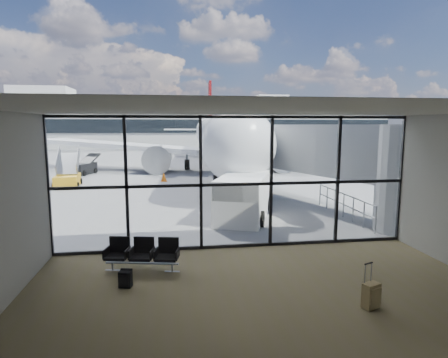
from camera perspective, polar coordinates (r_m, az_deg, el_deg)
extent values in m
plane|color=slate|center=(52.44, -5.90, 3.61)|extent=(220.00, 220.00, 0.00)
cube|color=brown|center=(9.48, 6.34, -17.91)|extent=(12.00, 8.00, 0.01)
cube|color=silver|center=(8.52, 6.83, 10.36)|extent=(12.00, 8.00, 0.02)
cube|color=#B4B4AF|center=(5.14, 18.44, -14.19)|extent=(12.00, 0.02, 4.50)
cube|color=white|center=(12.57, 1.90, -0.59)|extent=(12.00, 0.04, 4.50)
cube|color=black|center=(13.09, 1.86, -10.11)|extent=(12.00, 0.12, 0.10)
cube|color=black|center=(12.58, 1.90, -0.81)|extent=(12.00, 0.12, 0.10)
cube|color=black|center=(12.43, 1.95, 9.44)|extent=(12.00, 0.12, 0.10)
cube|color=black|center=(12.94, -25.25, -1.12)|extent=(0.10, 0.12, 4.50)
cube|color=black|center=(12.45, -14.63, -0.94)|extent=(0.10, 0.12, 4.50)
cube|color=black|center=(12.42, -3.56, -0.71)|extent=(0.10, 0.12, 4.50)
cube|color=black|center=(12.84, 7.18, -0.47)|extent=(0.10, 0.12, 4.50)
cube|color=black|center=(13.67, 16.92, -0.23)|extent=(0.10, 0.12, 4.50)
cube|color=black|center=(14.85, 25.33, -0.02)|extent=(0.10, 0.12, 4.50)
cylinder|color=#929497|center=(16.36, 26.87, 0.05)|extent=(2.80, 2.80, 4.20)
cube|color=#929497|center=(21.36, 10.18, 4.94)|extent=(7.45, 14.81, 2.40)
cube|color=#929497|center=(27.56, 0.26, 5.78)|extent=(2.60, 2.20, 2.60)
cylinder|color=gray|center=(27.62, -1.39, 1.41)|extent=(0.20, 0.20, 1.80)
cylinder|color=gray|center=(27.86, 1.88, 1.46)|extent=(0.20, 0.20, 1.80)
cylinder|color=black|center=(27.81, 0.25, 0.11)|extent=(1.80, 0.56, 0.56)
cylinder|color=gray|center=(15.61, 22.09, -5.82)|extent=(0.06, 0.06, 1.10)
cylinder|color=gray|center=(16.37, 20.50, -5.10)|extent=(0.06, 0.06, 1.10)
cylinder|color=gray|center=(17.14, 19.06, -4.44)|extent=(0.06, 0.06, 1.10)
cylinder|color=gray|center=(17.93, 17.74, -3.84)|extent=(0.06, 0.06, 1.10)
cylinder|color=gray|center=(18.72, 16.54, -3.29)|extent=(0.06, 0.06, 1.10)
cylinder|color=gray|center=(19.53, 15.43, -2.78)|extent=(0.06, 0.06, 1.10)
cylinder|color=gray|center=(20.34, 14.42, -2.31)|extent=(0.06, 0.06, 1.10)
cylinder|color=gray|center=(17.83, 17.82, -2.17)|extent=(0.06, 5.40, 0.06)
cylinder|color=gray|center=(17.92, 17.75, -3.68)|extent=(0.06, 5.40, 0.06)
cube|color=#A5A5A1|center=(74.26, -6.69, 8.03)|extent=(80.00, 12.00, 8.00)
cube|color=black|center=(68.16, -6.54, 8.02)|extent=(80.00, 0.20, 2.40)
cube|color=#A5A5A1|center=(77.83, -25.88, 11.33)|extent=(10.00, 8.00, 3.00)
cube|color=#A5A5A1|center=(77.08, 7.03, 11.74)|extent=(6.00, 6.00, 2.00)
cylinder|color=#382619|center=(89.71, -28.55, 5.65)|extent=(0.50, 0.50, 3.42)
sphere|color=black|center=(89.69, -28.74, 8.31)|extent=(6.27, 6.27, 6.27)
cylinder|color=#382619|center=(87.84, -24.85, 5.62)|extent=(0.50, 0.50, 2.70)
sphere|color=black|center=(87.80, -24.98, 7.77)|extent=(4.95, 4.95, 4.95)
cylinder|color=#382619|center=(86.33, -21.02, 5.92)|extent=(0.50, 0.50, 3.06)
sphere|color=black|center=(86.30, -21.15, 8.40)|extent=(5.61, 5.61, 5.61)
cylinder|color=#382619|center=(85.22, -17.06, 6.20)|extent=(0.50, 0.50, 3.42)
sphere|color=black|center=(85.21, -17.18, 9.01)|extent=(6.27, 6.27, 6.27)
cube|color=gray|center=(11.26, -12.38, -12.42)|extent=(2.10, 0.51, 0.04)
cube|color=black|center=(11.41, -15.99, -11.29)|extent=(0.70, 0.67, 0.08)
cube|color=black|center=(11.57, -15.59, -9.68)|extent=(0.60, 0.19, 0.53)
cube|color=black|center=(11.19, -12.41, -11.54)|extent=(0.70, 0.67, 0.08)
cube|color=black|center=(11.36, -12.08, -9.89)|extent=(0.60, 0.19, 0.53)
cube|color=black|center=(11.03, -8.70, -11.75)|extent=(0.70, 0.67, 0.08)
cube|color=black|center=(11.19, -8.44, -10.07)|extent=(0.60, 0.19, 0.53)
cylinder|color=gray|center=(11.56, -16.62, -12.66)|extent=(0.06, 0.06, 0.24)
cylinder|color=gray|center=(11.11, -7.91, -13.27)|extent=(0.06, 0.06, 0.24)
cube|color=black|center=(10.33, -14.78, -14.56)|extent=(0.36, 0.27, 0.44)
cube|color=black|center=(10.23, -15.03, -14.81)|extent=(0.27, 0.12, 0.30)
cylinder|color=black|center=(10.34, -14.63, -13.24)|extent=(0.31, 0.15, 0.08)
cube|color=olive|center=(9.56, 21.48, -16.19)|extent=(0.45, 0.37, 0.58)
cube|color=olive|center=(9.49, 22.12, -16.41)|extent=(0.32, 0.16, 0.43)
cylinder|color=gray|center=(9.35, 20.69, -13.41)|extent=(0.03, 0.03, 0.49)
cylinder|color=gray|center=(9.51, 21.52, -13.08)|extent=(0.03, 0.03, 0.49)
cube|color=black|center=(9.35, 21.19, -11.89)|extent=(0.25, 0.13, 0.02)
cylinder|color=black|center=(9.66, 20.45, -17.72)|extent=(0.05, 0.07, 0.06)
cylinder|color=black|center=(9.81, 21.27, -17.33)|extent=(0.05, 0.07, 0.06)
cylinder|color=white|center=(34.92, -0.85, 6.54)|extent=(5.95, 31.72, 3.89)
sphere|color=white|center=(19.23, 2.21, 5.17)|extent=(3.89, 3.89, 3.89)
cone|color=white|center=(53.28, -2.15, 7.45)|extent=(4.30, 6.55, 3.89)
cube|color=black|center=(19.83, 2.00, 6.78)|extent=(2.39, 1.41, 0.53)
cube|color=white|center=(36.55, -15.13, 4.93)|extent=(15.97, 9.17, 1.25)
cylinder|color=black|center=(34.06, -9.96, 3.10)|extent=(2.44, 3.71, 2.21)
cube|color=white|center=(52.72, -5.81, 7.52)|extent=(6.08, 3.39, 0.19)
cube|color=white|center=(37.64, 12.80, 5.10)|extent=(16.16, 7.34, 1.25)
cylinder|color=black|center=(34.78, 8.30, 3.24)|extent=(2.44, 3.71, 2.21)
cube|color=white|center=(53.00, 1.54, 7.56)|extent=(5.99, 2.70, 0.19)
cube|color=#5E0D0F|center=(53.35, -2.17, 11.18)|extent=(0.58, 4.01, 6.31)
cylinder|color=gray|center=(21.56, 1.51, -0.96)|extent=(0.21, 0.21, 1.47)
cylinder|color=black|center=(21.63, 1.51, -1.92)|extent=(0.31, 0.75, 0.74)
cylinder|color=black|center=(35.56, -5.64, 2.20)|extent=(0.54, 1.04, 1.01)
cylinder|color=black|center=(35.93, 3.79, 2.29)|extent=(0.54, 1.04, 1.01)
cube|color=white|center=(17.00, 3.08, -2.67)|extent=(3.41, 4.84, 1.93)
cube|color=black|center=(15.31, 2.04, -1.85)|extent=(2.13, 1.75, 0.68)
cylinder|color=black|center=(15.94, -1.27, -5.71)|extent=(0.47, 0.72, 0.68)
cylinder|color=black|center=(15.60, 5.66, -6.06)|extent=(0.47, 0.72, 0.68)
cylinder|color=black|center=(18.69, 0.91, -3.62)|extent=(0.47, 0.72, 0.68)
cylinder|color=black|center=(18.40, 6.81, -3.87)|extent=(0.47, 0.72, 0.68)
cube|color=black|center=(34.05, -20.74, 1.49)|extent=(2.06, 3.00, 0.91)
cube|color=black|center=(34.93, -19.89, 2.82)|extent=(1.74, 2.51, 0.94)
cylinder|color=black|center=(33.63, -22.43, 0.86)|extent=(0.31, 0.49, 0.46)
cylinder|color=black|center=(32.97, -20.54, 0.82)|extent=(0.31, 0.49, 0.46)
cylinder|color=black|center=(35.18, -20.87, 1.24)|extent=(0.31, 0.49, 0.46)
cylinder|color=black|center=(34.56, -19.04, 1.21)|extent=(0.31, 0.49, 0.46)
cube|color=#C48E17|center=(27.80, -22.73, -0.19)|extent=(1.76, 2.74, 0.74)
cube|color=gray|center=(28.41, -22.65, 2.15)|extent=(1.52, 2.23, 1.37)
cylinder|color=black|center=(27.04, -24.53, -0.97)|extent=(0.23, 0.43, 0.41)
cylinder|color=black|center=(26.82, -21.41, -0.87)|extent=(0.23, 0.43, 0.41)
cylinder|color=black|center=(28.85, -23.91, -0.40)|extent=(0.23, 0.43, 0.41)
cylinder|color=black|center=(28.65, -20.99, -0.30)|extent=(0.23, 0.43, 0.41)
cube|color=orange|center=(28.35, -9.14, -0.32)|extent=(0.46, 0.46, 0.03)
cone|color=orange|center=(28.31, -9.16, 0.31)|extent=(0.44, 0.44, 0.66)
cube|color=#DF400B|center=(23.23, 6.81, -2.15)|extent=(0.45, 0.45, 0.03)
cone|color=#DF400B|center=(23.18, 6.82, -1.42)|extent=(0.43, 0.43, 0.64)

